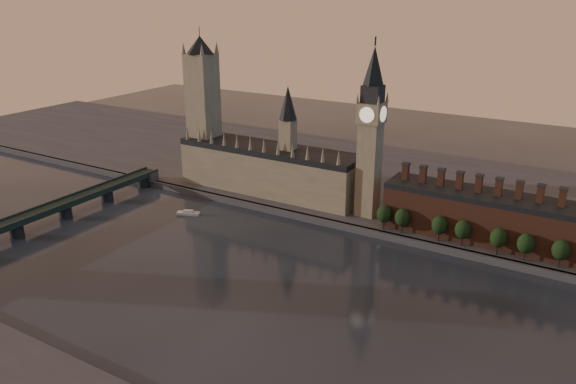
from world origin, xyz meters
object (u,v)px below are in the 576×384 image
victoria_tower (203,104)px  westminster_bridge (37,217)px  big_ben (371,131)px  river_boat (188,213)px

victoria_tower → westminster_bridge: bearing=-106.6°
big_ben → westminster_bridge: size_ratio=0.54×
big_ben → victoria_tower: bearing=177.8°
river_boat → big_ben: bearing=4.0°
victoria_tower → westminster_bridge: size_ratio=0.54×
big_ben → river_boat: size_ratio=7.09×
victoria_tower → big_ben: (130.00, -5.00, -2.26)m
westminster_bridge → river_boat: westminster_bridge is taller
victoria_tower → big_ben: victoria_tower is taller
westminster_bridge → victoria_tower: bearing=73.4°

